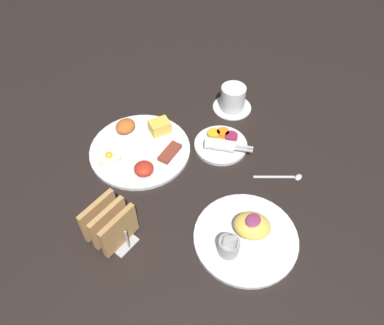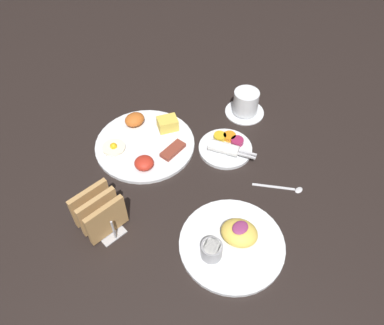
% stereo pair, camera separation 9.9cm
% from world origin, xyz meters
% --- Properties ---
extents(ground_plane, '(3.00, 3.00, 0.00)m').
position_xyz_m(ground_plane, '(0.00, 0.00, 0.00)').
color(ground_plane, black).
extents(plate_breakfast, '(0.28, 0.28, 0.05)m').
position_xyz_m(plate_breakfast, '(0.02, 0.21, 0.01)').
color(plate_breakfast, white).
rests_on(plate_breakfast, ground_plane).
extents(plate_condiments, '(0.15, 0.17, 0.04)m').
position_xyz_m(plate_condiments, '(0.17, 0.03, 0.01)').
color(plate_condiments, white).
rests_on(plate_condiments, ground_plane).
extents(plate_foreground, '(0.24, 0.24, 0.06)m').
position_xyz_m(plate_foreground, '(-0.04, -0.18, 0.01)').
color(plate_foreground, white).
rests_on(plate_foreground, ground_plane).
extents(toast_rack, '(0.10, 0.12, 0.10)m').
position_xyz_m(toast_rack, '(-0.22, 0.07, 0.05)').
color(toast_rack, '#B7B7BC').
rests_on(toast_rack, ground_plane).
extents(coffee_cup, '(0.12, 0.12, 0.08)m').
position_xyz_m(coffee_cup, '(0.33, 0.10, 0.04)').
color(coffee_cup, white).
rests_on(coffee_cup, ground_plane).
extents(teaspoon, '(0.09, 0.10, 0.01)m').
position_xyz_m(teaspoon, '(0.18, -0.17, 0.00)').
color(teaspoon, silver).
rests_on(teaspoon, ground_plane).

